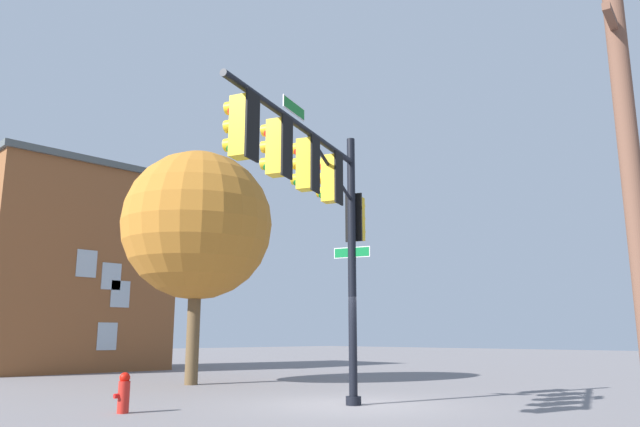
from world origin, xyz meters
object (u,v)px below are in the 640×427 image
at_px(tree_near, 198,225).
at_px(signal_pole_assembly, 317,192).
at_px(fire_hydrant, 124,393).
at_px(brick_building, 70,267).
at_px(utility_pole, 634,199).

bearing_deg(tree_near, signal_pole_assembly, 73.99).
xyz_separation_m(fire_hydrant, brick_building, (-5.21, -16.53, 4.38)).
height_order(signal_pole_assembly, fire_hydrant, signal_pole_assembly).
relative_size(utility_pole, fire_hydrant, 8.58).
bearing_deg(utility_pole, tree_near, -95.73).
height_order(utility_pole, tree_near, tree_near).
bearing_deg(fire_hydrant, signal_pole_assembly, 131.05).
distance_m(utility_pole, brick_building, 25.74).
bearing_deg(utility_pole, signal_pole_assembly, -80.96).
height_order(signal_pole_assembly, utility_pole, utility_pole).
distance_m(utility_pole, fire_hydrant, 10.35).
height_order(signal_pole_assembly, brick_building, brick_building).
xyz_separation_m(signal_pole_assembly, brick_building, (-2.55, -19.59, 0.11)).
height_order(utility_pole, fire_hydrant, utility_pole).
relative_size(tree_near, brick_building, 0.83).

